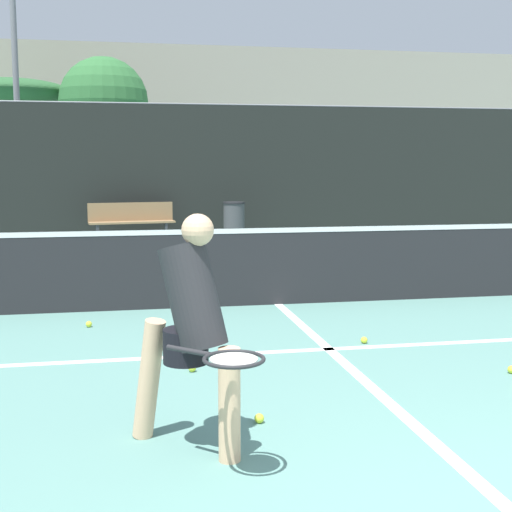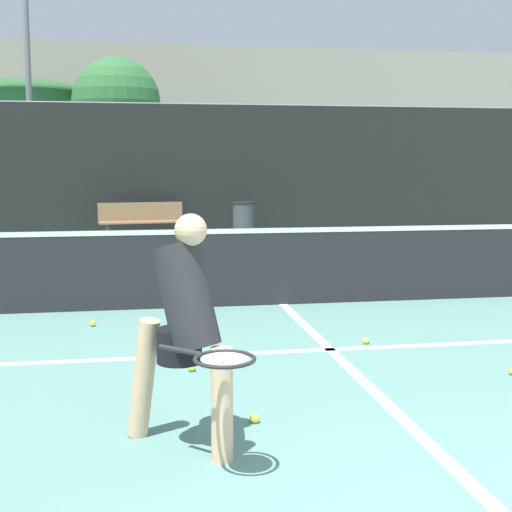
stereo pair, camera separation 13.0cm
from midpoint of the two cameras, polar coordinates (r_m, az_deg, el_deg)
name	(u,v)px [view 2 (the right image)]	position (r m, az deg, el deg)	size (l,w,h in m)	color
court_service_line	(330,349)	(6.77, 6.50, -7.44)	(8.25, 0.10, 0.01)	white
court_center_mark	(352,370)	(6.15, 8.27, -9.02)	(0.10, 5.69, 0.01)	white
net	(283,263)	(8.73, 2.60, -0.60)	(11.09, 0.09, 1.07)	slate
fence_back	(212,172)	(16.50, -3.29, 6.76)	(24.00, 0.06, 3.06)	black
player_practicing	(185,324)	(4.28, -4.86, -5.46)	(0.81, 1.10, 1.46)	#DBAD84
tennis_ball_scattered_2	(366,341)	(7.02, 9.33, -6.70)	(0.07, 0.07, 0.07)	#D1E033
tennis_ball_scattered_5	(192,368)	(6.07, -4.55, -8.89)	(0.07, 0.07, 0.07)	#D1E033
tennis_ball_scattered_6	(255,418)	(4.92, 0.67, -12.86)	(0.07, 0.07, 0.07)	#D1E033
tennis_ball_scattered_8	(93,323)	(7.83, -12.48, -5.28)	(0.07, 0.07, 0.07)	#D1E033
courtside_bench	(141,220)	(15.81, -8.92, 2.85)	(1.88, 0.60, 0.86)	olive
trash_bin	(243,222)	(15.70, -0.77, 2.77)	(0.49, 0.49, 0.87)	#3F3F42
parked_car	(197,205)	(19.58, -4.53, 4.13)	(1.69, 4.56, 1.38)	silver
floodlight_mast	(25,4)	(20.93, -17.79, 18.63)	(1.10, 0.24, 9.41)	slate
tree_west	(24,94)	(26.56, -17.94, 12.25)	(4.16, 4.16, 4.58)	brown
tree_mid	(116,103)	(25.02, -10.98, 11.96)	(2.98, 2.98, 5.24)	brown
building_far	(176,127)	(30.44, -6.29, 10.23)	(36.00, 2.40, 6.38)	gray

